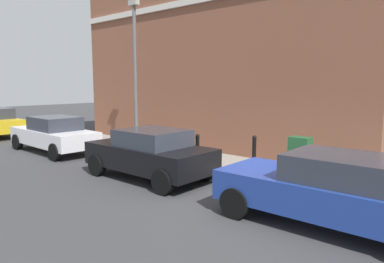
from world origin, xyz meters
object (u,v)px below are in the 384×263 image
object	(u,v)px
car_white	(54,134)
bollard_near_cabinet	(254,151)
car_blue	(332,190)
lamppost	(135,69)
bollard_far_kerb	(197,149)
utility_cabinet	(300,159)
car_black	(150,153)

from	to	relation	value
car_white	bollard_near_cabinet	distance (m)	8.18
car_blue	lamppost	distance (m)	9.25
car_white	bollard_near_cabinet	bearing A→B (deg)	-162.61
car_blue	bollard_far_kerb	distance (m)	5.00
utility_cabinet	bollard_near_cabinet	bearing A→B (deg)	86.19
car_blue	bollard_near_cabinet	distance (m)	4.11
car_black	bollard_near_cabinet	bearing A→B (deg)	-129.63
car_black	lamppost	size ratio (longest dim) A/B	0.69
bollard_near_cabinet	bollard_far_kerb	bearing A→B (deg)	121.50
car_blue	car_black	size ratio (longest dim) A/B	1.11
bollard_near_cabinet	lamppost	xyz separation A→B (m)	(-0.16, 5.32, 2.60)
car_black	bollard_far_kerb	xyz separation A→B (m)	(1.53, -0.50, -0.05)
car_blue	utility_cabinet	world-z (taller)	car_blue
lamppost	bollard_near_cabinet	bearing A→B (deg)	-88.33
bollard_far_kerb	car_black	bearing A→B (deg)	161.93
bollard_far_kerb	car_white	bearing A→B (deg)	102.25
car_white	car_blue	bearing A→B (deg)	179.98
bollard_near_cabinet	lamppost	distance (m)	5.92
bollard_near_cabinet	car_white	bearing A→B (deg)	106.27
utility_cabinet	bollard_near_cabinet	size ratio (longest dim) A/B	1.11
car_blue	lamppost	world-z (taller)	lamppost
bollard_near_cabinet	bollard_far_kerb	xyz separation A→B (m)	(-0.91, 1.48, 0.00)
car_blue	utility_cabinet	bearing A→B (deg)	-55.05
car_blue	bollard_near_cabinet	xyz separation A→B (m)	(2.51, 3.25, -0.03)
car_white	lamppost	bearing A→B (deg)	-138.74
utility_cabinet	bollard_far_kerb	world-z (taller)	utility_cabinet
car_black	utility_cabinet	distance (m)	4.19
utility_cabinet	bollard_far_kerb	distance (m)	3.09
lamppost	car_white	bearing A→B (deg)	130.14
car_black	utility_cabinet	world-z (taller)	car_black
bollard_far_kerb	car_blue	bearing A→B (deg)	-108.71
car_blue	bollard_far_kerb	size ratio (longest dim) A/B	4.18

